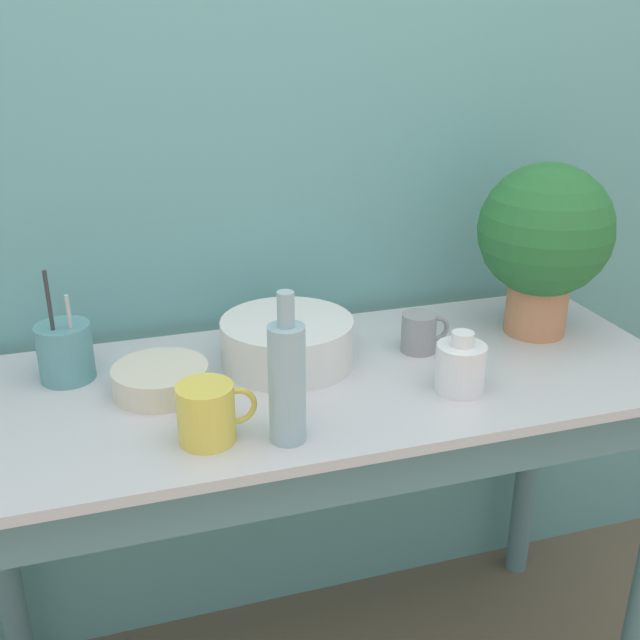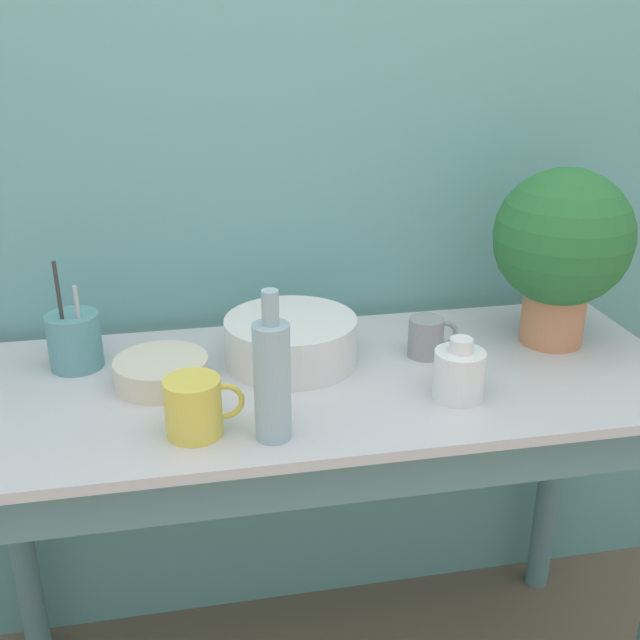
{
  "view_description": "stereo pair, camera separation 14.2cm",
  "coord_description": "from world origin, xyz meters",
  "px_view_note": "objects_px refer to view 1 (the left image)",
  "views": [
    {
      "loc": [
        -0.39,
        -0.96,
        1.5
      ],
      "look_at": [
        0.0,
        0.29,
        0.95
      ],
      "focal_mm": 42.0,
      "sensor_mm": 36.0,
      "label": 1
    },
    {
      "loc": [
        -0.25,
        -1.0,
        1.5
      ],
      "look_at": [
        0.0,
        0.29,
        0.95
      ],
      "focal_mm": 42.0,
      "sensor_mm": 36.0,
      "label": 2
    }
  ],
  "objects_px": {
    "bowl_small_cream": "(161,379)",
    "utensil_cup": "(65,352)",
    "potted_plant": "(545,237)",
    "mug_grey": "(420,332)",
    "bottle_tall": "(287,380)",
    "bottle_short": "(460,366)",
    "mug_yellow": "(207,413)",
    "bowl_wash_large": "(287,342)"
  },
  "relations": [
    {
      "from": "potted_plant",
      "to": "mug_grey",
      "type": "bearing_deg",
      "value": -176.71
    },
    {
      "from": "bottle_short",
      "to": "mug_grey",
      "type": "distance_m",
      "value": 0.19
    },
    {
      "from": "mug_grey",
      "to": "utensil_cup",
      "type": "relative_size",
      "value": 0.46
    },
    {
      "from": "bottle_short",
      "to": "utensil_cup",
      "type": "distance_m",
      "value": 0.75
    },
    {
      "from": "mug_yellow",
      "to": "utensil_cup",
      "type": "relative_size",
      "value": 0.58
    },
    {
      "from": "bowl_wash_large",
      "to": "bowl_small_cream",
      "type": "height_order",
      "value": "bowl_wash_large"
    },
    {
      "from": "bowl_wash_large",
      "to": "bottle_short",
      "type": "xyz_separation_m",
      "value": [
        0.28,
        -0.21,
        0.0
      ]
    },
    {
      "from": "bottle_tall",
      "to": "utensil_cup",
      "type": "bearing_deg",
      "value": 135.86
    },
    {
      "from": "bottle_tall",
      "to": "mug_yellow",
      "type": "height_order",
      "value": "bottle_tall"
    },
    {
      "from": "bottle_tall",
      "to": "utensil_cup",
      "type": "distance_m",
      "value": 0.49
    },
    {
      "from": "mug_yellow",
      "to": "bottle_tall",
      "type": "bearing_deg",
      "value": -15.81
    },
    {
      "from": "potted_plant",
      "to": "utensil_cup",
      "type": "distance_m",
      "value": 1.01
    },
    {
      "from": "bottle_tall",
      "to": "bowl_small_cream",
      "type": "distance_m",
      "value": 0.31
    },
    {
      "from": "bowl_wash_large",
      "to": "bottle_short",
      "type": "height_order",
      "value": "bottle_short"
    },
    {
      "from": "mug_grey",
      "to": "mug_yellow",
      "type": "distance_m",
      "value": 0.53
    },
    {
      "from": "bowl_small_cream",
      "to": "bottle_tall",
      "type": "bearing_deg",
      "value": -51.66
    },
    {
      "from": "bottle_tall",
      "to": "bowl_wash_large",
      "type": "bearing_deg",
      "value": 75.32
    },
    {
      "from": "potted_plant",
      "to": "bottle_tall",
      "type": "relative_size",
      "value": 1.43
    },
    {
      "from": "bowl_small_cream",
      "to": "utensil_cup",
      "type": "relative_size",
      "value": 0.78
    },
    {
      "from": "bowl_small_cream",
      "to": "utensil_cup",
      "type": "height_order",
      "value": "utensil_cup"
    },
    {
      "from": "bottle_tall",
      "to": "mug_grey",
      "type": "bearing_deg",
      "value": 36.19
    },
    {
      "from": "bowl_wash_large",
      "to": "bowl_small_cream",
      "type": "distance_m",
      "value": 0.26
    },
    {
      "from": "mug_grey",
      "to": "mug_yellow",
      "type": "xyz_separation_m",
      "value": [
        -0.48,
        -0.22,
        0.01
      ]
    },
    {
      "from": "potted_plant",
      "to": "mug_grey",
      "type": "relative_size",
      "value": 3.55
    },
    {
      "from": "potted_plant",
      "to": "bowl_wash_large",
      "type": "bearing_deg",
      "value": 179.32
    },
    {
      "from": "bottle_tall",
      "to": "mug_grey",
      "type": "height_order",
      "value": "bottle_tall"
    },
    {
      "from": "potted_plant",
      "to": "mug_grey",
      "type": "distance_m",
      "value": 0.34
    },
    {
      "from": "bottle_tall",
      "to": "bottle_short",
      "type": "distance_m",
      "value": 0.37
    },
    {
      "from": "bottle_short",
      "to": "bowl_small_cream",
      "type": "relative_size",
      "value": 0.66
    },
    {
      "from": "bowl_wash_large",
      "to": "bottle_short",
      "type": "bearing_deg",
      "value": -36.75
    },
    {
      "from": "potted_plant",
      "to": "utensil_cup",
      "type": "relative_size",
      "value": 1.63
    },
    {
      "from": "mug_grey",
      "to": "bottle_short",
      "type": "bearing_deg",
      "value": -90.35
    },
    {
      "from": "bowl_wash_large",
      "to": "bottle_tall",
      "type": "bearing_deg",
      "value": -104.68
    },
    {
      "from": "mug_yellow",
      "to": "bowl_wash_large",
      "type": "bearing_deg",
      "value": 50.78
    },
    {
      "from": "mug_grey",
      "to": "bowl_small_cream",
      "type": "xyz_separation_m",
      "value": [
        -0.54,
        -0.03,
        -0.02
      ]
    },
    {
      "from": "mug_grey",
      "to": "potted_plant",
      "type": "bearing_deg",
      "value": 3.29
    },
    {
      "from": "bowl_small_cream",
      "to": "utensil_cup",
      "type": "xyz_separation_m",
      "value": [
        -0.17,
        0.11,
        0.03
      ]
    },
    {
      "from": "bowl_wash_large",
      "to": "bowl_small_cream",
      "type": "xyz_separation_m",
      "value": [
        -0.26,
        -0.05,
        -0.02
      ]
    },
    {
      "from": "bottle_short",
      "to": "mug_yellow",
      "type": "height_order",
      "value": "bottle_short"
    },
    {
      "from": "bottle_short",
      "to": "mug_grey",
      "type": "bearing_deg",
      "value": 89.65
    },
    {
      "from": "potted_plant",
      "to": "bowl_small_cream",
      "type": "relative_size",
      "value": 2.1
    },
    {
      "from": "bottle_short",
      "to": "bottle_tall",
      "type": "bearing_deg",
      "value": -168.19
    }
  ]
}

